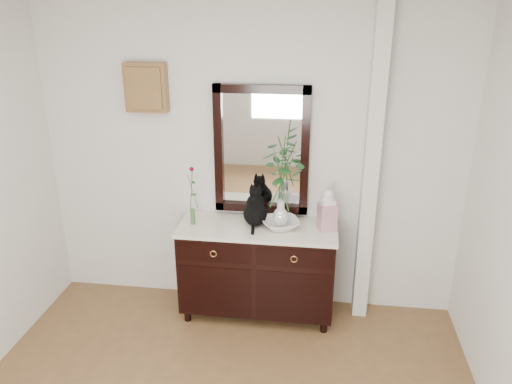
# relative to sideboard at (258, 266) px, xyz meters

# --- Properties ---
(wall_back) EXTENTS (3.60, 0.04, 2.70)m
(wall_back) POSITION_rel_sideboard_xyz_m (-0.10, 0.25, 0.88)
(wall_back) COLOR silver
(wall_back) RESTS_ON ground
(pilaster) EXTENTS (0.12, 0.20, 2.70)m
(pilaster) POSITION_rel_sideboard_xyz_m (0.90, 0.17, 0.88)
(pilaster) COLOR silver
(pilaster) RESTS_ON ground
(sideboard) EXTENTS (1.33, 0.52, 0.82)m
(sideboard) POSITION_rel_sideboard_xyz_m (0.00, 0.00, 0.00)
(sideboard) COLOR black
(sideboard) RESTS_ON ground
(wall_mirror) EXTENTS (0.80, 0.06, 1.10)m
(wall_mirror) POSITION_rel_sideboard_xyz_m (-0.00, 0.24, 0.97)
(wall_mirror) COLOR black
(wall_mirror) RESTS_ON wall_back
(key_cabinet) EXTENTS (0.35, 0.10, 0.40)m
(key_cabinet) POSITION_rel_sideboard_xyz_m (-0.95, 0.21, 1.48)
(key_cabinet) COLOR brown
(key_cabinet) RESTS_ON wall_back
(cat) EXTENTS (0.26, 0.31, 0.33)m
(cat) POSITION_rel_sideboard_xyz_m (-0.03, 0.05, 0.54)
(cat) COLOR black
(cat) RESTS_ON sideboard
(lotus_bowl) EXTENTS (0.39, 0.39, 0.07)m
(lotus_bowl) POSITION_rel_sideboard_xyz_m (0.19, 0.00, 0.41)
(lotus_bowl) COLOR silver
(lotus_bowl) RESTS_ON sideboard
(vase_branches) EXTENTS (0.45, 0.45, 0.79)m
(vase_branches) POSITION_rel_sideboard_xyz_m (0.19, 0.00, 0.79)
(vase_branches) COLOR silver
(vase_branches) RESTS_ON lotus_bowl
(bud_vase_rose) EXTENTS (0.07, 0.07, 0.52)m
(bud_vase_rose) POSITION_rel_sideboard_xyz_m (-0.55, -0.02, 0.64)
(bud_vase_rose) COLOR #3A6E37
(bud_vase_rose) RESTS_ON sideboard
(ginger_jar) EXTENTS (0.17, 0.17, 0.36)m
(ginger_jar) POSITION_rel_sideboard_xyz_m (0.57, 0.03, 0.56)
(ginger_jar) COLOR silver
(ginger_jar) RESTS_ON sideboard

